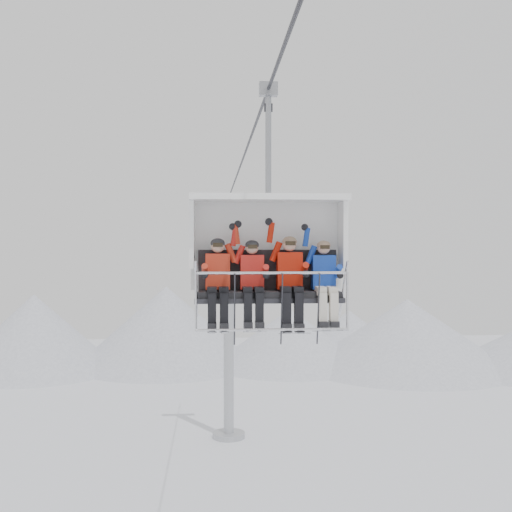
{
  "coord_description": "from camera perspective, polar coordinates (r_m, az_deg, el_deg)",
  "views": [
    {
      "loc": [
        -0.93,
        -13.43,
        10.76
      ],
      "look_at": [
        0.0,
        0.0,
        10.51
      ],
      "focal_mm": 45.0,
      "sensor_mm": 36.0,
      "label": 1
    }
  ],
  "objects": [
    {
      "name": "ridgeline",
      "position": [
        56.04,
        -4.61,
        -7.07
      ],
      "size": [
        72.0,
        21.0,
        7.0
      ],
      "color": "silver",
      "rests_on": "ground"
    },
    {
      "name": "lift_tower_right",
      "position": [
        35.79,
        -2.44,
        -6.94
      ],
      "size": [
        2.0,
        1.8,
        13.48
      ],
      "color": "#A6A9AD",
      "rests_on": "ground"
    },
    {
      "name": "haul_cable",
      "position": [
        13.7,
        0.0,
        11.73
      ],
      "size": [
        0.06,
        50.0,
        0.06
      ],
      "primitive_type": "cylinder",
      "rotation": [
        1.57,
        0.0,
        0.0
      ],
      "color": "#2F2F35",
      "rests_on": "lift_tower_left"
    },
    {
      "name": "chairlift_carrier",
      "position": [
        10.66,
        1.04,
        0.8
      ],
      "size": [
        2.56,
        1.17,
        3.98
      ],
      "color": "black",
      "rests_on": "haul_cable"
    },
    {
      "name": "skier_far_left",
      "position": [
        10.32,
        -3.42,
        -2.1
      ],
      "size": [
        0.39,
        1.69,
        1.58
      ],
      "color": "red",
      "rests_on": "chairlift_carrier"
    },
    {
      "name": "skier_center_left",
      "position": [
        10.34,
        -0.32,
        -2.17
      ],
      "size": [
        0.38,
        1.69,
        1.53
      ],
      "color": "red",
      "rests_on": "chairlift_carrier"
    },
    {
      "name": "skier_center_right",
      "position": [
        10.4,
        3.06,
        -1.99
      ],
      "size": [
        0.41,
        1.69,
        1.62
      ],
      "color": "#B71B09",
      "rests_on": "chairlift_carrier"
    },
    {
      "name": "skier_far_right",
      "position": [
        10.48,
        6.12,
        -2.15
      ],
      "size": [
        0.38,
        1.69,
        1.52
      ],
      "color": "#163CAC",
      "rests_on": "chairlift_carrier"
    }
  ]
}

